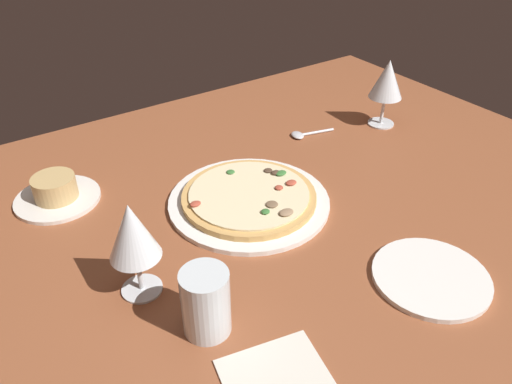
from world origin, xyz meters
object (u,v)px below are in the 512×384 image
object	(u,v)px
ramekin_on_saucer	(56,192)
wine_glass_near	(132,233)
spoon	(303,134)
wine_glass_far	(387,81)
water_glass	(206,305)
side_plate	(431,277)
pizza_main	(249,199)

from	to	relation	value
ramekin_on_saucer	wine_glass_near	distance (cm)	33.71
ramekin_on_saucer	spoon	size ratio (longest dim) A/B	1.46
ramekin_on_saucer	wine_glass_near	xyz separation A→B (cm)	(3.71, -32.17, 9.36)
wine_glass_far	water_glass	size ratio (longest dim) A/B	1.60
ramekin_on_saucer	side_plate	xyz separation A→B (cm)	(42.94, -56.27, -1.52)
ramekin_on_saucer	spoon	xyz separation A→B (cm)	(57.00, -6.20, -1.52)
wine_glass_near	spoon	xyz separation A→B (cm)	(53.29, 25.97, -10.88)
wine_glass_far	side_plate	size ratio (longest dim) A/B	0.89
wine_glass_far	water_glass	xyz separation A→B (cm)	(-68.95, -32.34, -6.77)
wine_glass_far	wine_glass_near	world-z (taller)	wine_glass_far
side_plate	wine_glass_far	bearing A→B (deg)	51.96
pizza_main	ramekin_on_saucer	xyz separation A→B (cm)	(-30.56, 22.30, 0.80)
ramekin_on_saucer	wine_glass_near	bearing A→B (deg)	-83.42
water_glass	side_plate	world-z (taller)	water_glass
wine_glass_near	spoon	bearing A→B (deg)	25.98
ramekin_on_saucer	side_plate	world-z (taller)	ramekin_on_saucer
water_glass	side_plate	size ratio (longest dim) A/B	0.56
pizza_main	spoon	size ratio (longest dim) A/B	2.79
wine_glass_near	spoon	size ratio (longest dim) A/B	1.46
ramekin_on_saucer	wine_glass_near	size ratio (longest dim) A/B	1.00
ramekin_on_saucer	water_glass	xyz separation A→B (cm)	(8.40, -44.62, 2.70)
wine_glass_near	spoon	distance (cm)	60.27
side_plate	spoon	xyz separation A→B (cm)	(14.07, 50.07, 0.01)
spoon	water_glass	bearing A→B (deg)	-141.67
ramekin_on_saucer	side_plate	size ratio (longest dim) A/B	0.88
pizza_main	side_plate	xyz separation A→B (cm)	(12.38, -33.97, -0.72)
ramekin_on_saucer	water_glass	size ratio (longest dim) A/B	1.57
wine_glass_far	ramekin_on_saucer	bearing A→B (deg)	170.98
pizza_main	wine_glass_far	bearing A→B (deg)	12.08
wine_glass_near	wine_glass_far	bearing A→B (deg)	15.11
pizza_main	wine_glass_near	bearing A→B (deg)	-159.81
pizza_main	ramekin_on_saucer	distance (cm)	37.84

